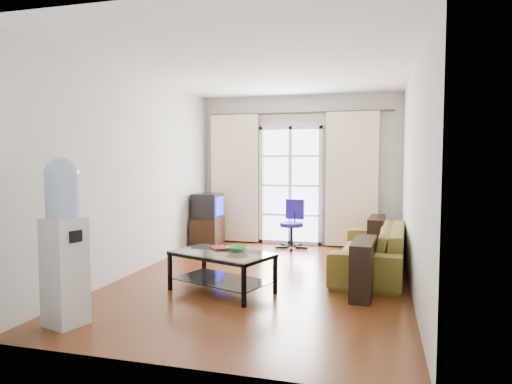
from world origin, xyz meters
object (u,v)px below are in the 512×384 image
at_px(tv_stand, 208,232).
at_px(coffee_table, 222,266).
at_px(crt_tv, 206,206).
at_px(water_cooler, 64,238).
at_px(sofa, 371,249).
at_px(task_chair, 292,234).

bearing_deg(tv_stand, coffee_table, -70.65).
xyz_separation_m(crt_tv, water_cooler, (0.17, -3.99, 0.09)).
bearing_deg(sofa, crt_tv, -108.93).
xyz_separation_m(sofa, task_chair, (-1.37, 1.40, -0.07)).
bearing_deg(crt_tv, sofa, -22.46).
relative_size(coffee_table, water_cooler, 0.84).
relative_size(tv_stand, water_cooler, 0.44).
bearing_deg(tv_stand, sofa, -28.22).
bearing_deg(task_chair, sofa, -38.54).
bearing_deg(sofa, coffee_table, -46.03).
bearing_deg(sofa, tv_stand, -109.71).
distance_m(coffee_table, crt_tv, 2.90).
relative_size(task_chair, water_cooler, 0.54).
distance_m(sofa, tv_stand, 3.12).
distance_m(crt_tv, task_chair, 1.59).
bearing_deg(coffee_table, tv_stand, 114.65).
bearing_deg(water_cooler, sofa, 62.45).
xyz_separation_m(sofa, crt_tv, (-2.87, 1.17, 0.41)).
height_order(tv_stand, task_chair, task_chair).
xyz_separation_m(crt_tv, task_chair, (1.50, 0.24, -0.48)).
distance_m(sofa, crt_tv, 3.12).
height_order(coffee_table, tv_stand, tv_stand).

